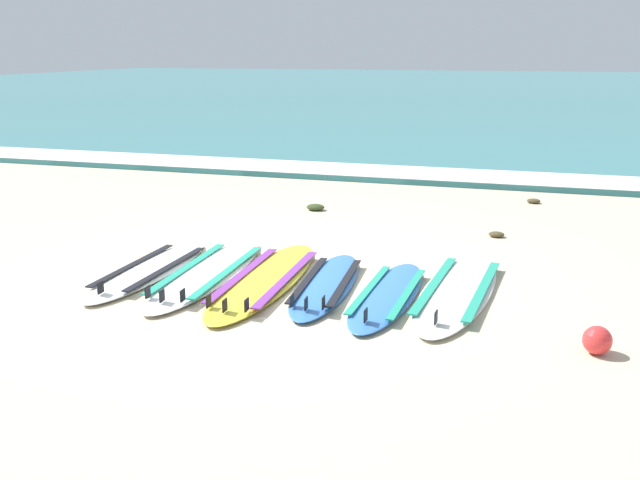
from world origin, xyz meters
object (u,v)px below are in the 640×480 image
Objects in this scene: beach_ball at (597,340)px; surfboard_2 at (265,279)px; surfboard_4 at (388,295)px; surfboard_5 at (458,290)px; surfboard_0 at (150,270)px; surfboard_1 at (208,272)px; surfboard_3 at (326,284)px.

surfboard_2 is at bearing 164.35° from beach_ball.
surfboard_2 is 1.27m from surfboard_4.
surfboard_4 is at bearing -153.20° from surfboard_5.
surfboard_4 is at bearing -0.92° from surfboard_0.
surfboard_1 is 0.99× the size of surfboard_5.
surfboard_2 is at bearing 2.41° from surfboard_0.
surfboard_5 is (2.53, 0.19, -0.00)m from surfboard_1.
beach_ball is (2.42, -0.88, 0.07)m from surfboard_3.
surfboard_1 is at bearing 7.87° from surfboard_0.
surfboard_1 and surfboard_2 have the same top height.
surfboard_3 is at bearing -0.26° from surfboard_1.
beach_ball reaches higher than surfboard_2.
surfboard_2 is 0.63m from surfboard_3.
surfboard_3 is (1.89, 0.08, 0.00)m from surfboard_0.
surfboard_1 is 1.24× the size of surfboard_4.
beach_ball is at bearing -23.11° from surfboard_4.
surfboard_3 is 0.65m from surfboard_4.
surfboard_5 is at bearing 137.38° from beach_ball.
surfboard_0 and surfboard_5 have the same top height.
surfboard_3 and surfboard_5 have the same top height.
surfboard_1 is 1.92m from surfboard_4.
beach_ball reaches higher than surfboard_1.
surfboard_0 is at bearing -175.08° from surfboard_5.
beach_ball reaches higher than surfboard_0.
surfboard_0 is 1.06× the size of surfboard_3.
surfboard_0 is 3.16m from surfboard_5.
surfboard_1 is 11.42× the size of beach_ball.
surfboard_5 is at bearing 4.19° from surfboard_1.
surfboard_5 is (1.25, 0.19, -0.00)m from surfboard_3.
surfboard_1 is 1.22× the size of surfboard_3.
surfboard_3 is at bearing 2.42° from surfboard_2.
surfboard_5 is 11.56× the size of beach_ball.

